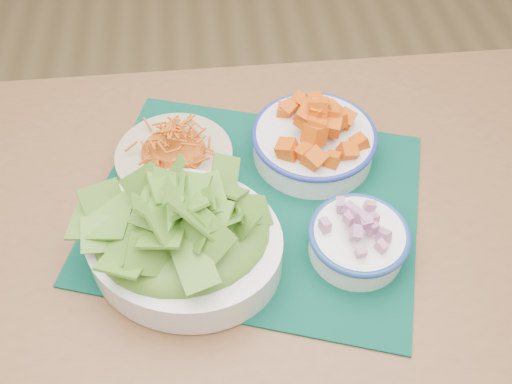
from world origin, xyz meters
TOP-DOWN VIEW (x-y plane):
  - ground at (0.00, 0.00)m, footprint 4.00×4.00m
  - table at (-0.13, -0.28)m, footprint 1.27×0.85m
  - placemat at (-0.10, -0.21)m, footprint 0.60×0.54m
  - carrot_bowl at (-0.22, -0.13)m, footprint 0.22×0.22m
  - squash_bowl at (0.00, -0.11)m, footprint 0.25×0.25m
  - lettuce_bowl at (-0.21, -0.30)m, footprint 0.35×0.33m
  - onion_bowl at (0.03, -0.31)m, footprint 0.15×0.15m

SIDE VIEW (x-z plane):
  - ground at x=0.00m, z-range 0.00..0.00m
  - table at x=-0.13m, z-range 0.28..1.03m
  - placemat at x=-0.10m, z-range 0.75..0.75m
  - carrot_bowl at x=-0.22m, z-range 0.75..0.82m
  - onion_bowl at x=0.03m, z-range 0.75..0.83m
  - squash_bowl at x=0.00m, z-range 0.75..0.85m
  - lettuce_bowl at x=-0.21m, z-range 0.75..0.88m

